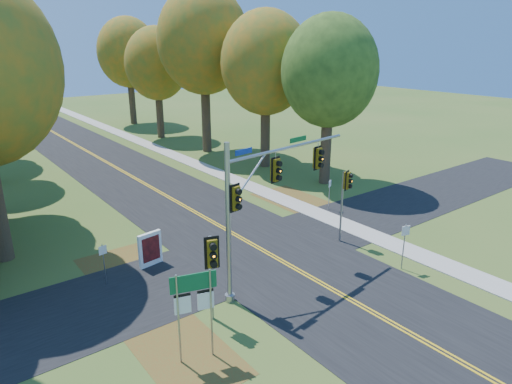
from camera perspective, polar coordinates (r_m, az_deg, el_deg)
ground at (r=23.42m, az=3.86°, el=-8.98°), size 160.00×160.00×0.00m
road_main at (r=23.41m, az=3.86°, el=-8.96°), size 8.00×160.00×0.02m
road_cross at (r=24.78m, az=0.80°, el=-7.28°), size 60.00×6.00×0.02m
centerline_left at (r=23.35m, az=3.67°, el=-8.99°), size 0.10×160.00×0.01m
centerline_right at (r=23.46m, az=4.05°, el=-8.85°), size 0.10×160.00×0.01m
sidewalk_east at (r=27.52m, az=13.68°, el=-5.07°), size 1.60×160.00×0.06m
leaf_patch_w_near at (r=23.47m, az=-15.12°, el=-9.54°), size 4.00×6.00×0.00m
leaf_patch_e at (r=31.70m, az=6.02°, el=-1.50°), size 3.50×8.00×0.00m
leaf_patch_w_far at (r=17.69m, az=-8.90°, el=-19.30°), size 3.00×5.00×0.00m
tree_e_a at (r=35.21m, az=9.16°, el=14.60°), size 7.20×7.20×12.73m
tree_e_b at (r=39.82m, az=1.23°, el=15.77°), size 7.60×7.60×13.33m
tree_e_c at (r=45.82m, az=-6.55°, el=18.22°), size 8.80×8.80×15.79m
tree_e_d at (r=53.68m, az=-12.30°, el=15.37°), size 7.00×7.00×12.32m
tree_e_e at (r=63.92m, az=-15.67°, el=16.41°), size 7.80×7.80×13.74m
traffic_mast at (r=19.68m, az=0.71°, el=-0.10°), size 7.68×1.50×7.02m
east_signal_pole at (r=25.11m, az=11.17°, el=0.43°), size 0.46×0.55×4.16m
ped_signal_pole at (r=17.75m, az=-5.53°, el=-8.37°), size 0.57×0.68×3.75m
route_sign_cluster at (r=16.06m, az=-7.74°, el=-13.04°), size 1.55×0.51×3.45m
info_kiosk at (r=23.47m, az=-13.09°, el=-6.99°), size 1.29×0.37×1.77m
reg_sign_e_north at (r=30.47m, az=9.19°, el=0.37°), size 0.38×0.19×2.09m
reg_sign_e_south at (r=23.35m, az=18.09°, el=-5.56°), size 0.45×0.15×2.39m
reg_sign_w at (r=22.11m, az=-18.53°, el=-7.74°), size 0.38×0.08×2.00m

